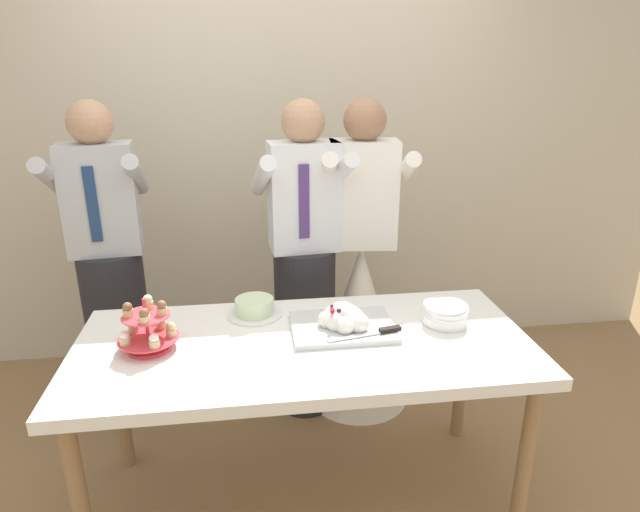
# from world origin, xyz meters

# --- Properties ---
(ground_plane) EXTENTS (8.00, 8.00, 0.00)m
(ground_plane) POSITION_xyz_m (0.00, 0.00, 0.00)
(ground_plane) COLOR olive
(rear_wall) EXTENTS (5.20, 0.10, 2.90)m
(rear_wall) POSITION_xyz_m (0.00, 1.45, 1.45)
(rear_wall) COLOR beige
(rear_wall) RESTS_ON ground_plane
(dessert_table) EXTENTS (1.80, 0.80, 0.78)m
(dessert_table) POSITION_xyz_m (0.00, 0.00, 0.70)
(dessert_table) COLOR white
(dessert_table) RESTS_ON ground_plane
(cupcake_stand) EXTENTS (0.23, 0.23, 0.21)m
(cupcake_stand) POSITION_xyz_m (-0.60, 0.02, 0.86)
(cupcake_stand) COLOR #D83F4C
(cupcake_stand) RESTS_ON dessert_table
(main_cake_tray) EXTENTS (0.43, 0.31, 0.12)m
(main_cake_tray) POSITION_xyz_m (0.17, 0.07, 0.82)
(main_cake_tray) COLOR silver
(main_cake_tray) RESTS_ON dessert_table
(plate_stack) EXTENTS (0.19, 0.19, 0.09)m
(plate_stack) POSITION_xyz_m (0.60, 0.07, 0.82)
(plate_stack) COLOR white
(plate_stack) RESTS_ON dessert_table
(round_cake) EXTENTS (0.24, 0.24, 0.08)m
(round_cake) POSITION_xyz_m (-0.19, 0.26, 0.81)
(round_cake) COLOR white
(round_cake) RESTS_ON dessert_table
(person_groom) EXTENTS (0.50, 0.53, 1.66)m
(person_groom) POSITION_xyz_m (0.08, 0.70, 0.75)
(person_groom) COLOR #232328
(person_groom) RESTS_ON ground_plane
(person_bride) EXTENTS (0.56, 0.56, 1.66)m
(person_bride) POSITION_xyz_m (0.38, 0.72, 0.58)
(person_bride) COLOR white
(person_bride) RESTS_ON ground_plane
(person_guest) EXTENTS (0.51, 0.53, 1.66)m
(person_guest) POSITION_xyz_m (-0.91, 0.78, 0.75)
(person_guest) COLOR #232328
(person_guest) RESTS_ON ground_plane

